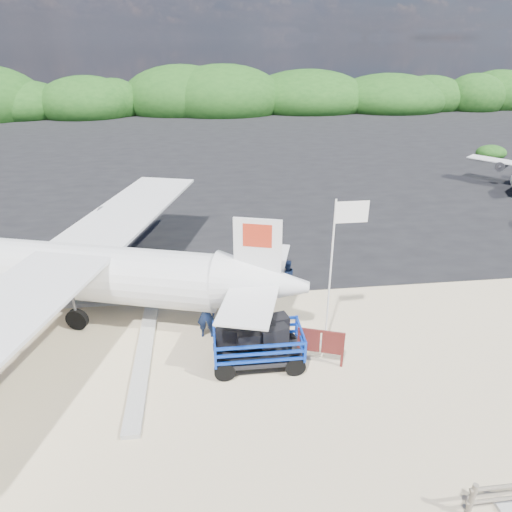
{
  "coord_description": "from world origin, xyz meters",
  "views": [
    {
      "loc": [
        -2.29,
        -10.87,
        9.36
      ],
      "look_at": [
        -0.43,
        4.78,
        1.8
      ],
      "focal_mm": 32.0,
      "sensor_mm": 36.0,
      "label": 1
    }
  ],
  "objects_px": {
    "crew_b": "(286,277)",
    "aircraft_small": "(83,143)",
    "crew_a": "(206,315)",
    "signboard": "(319,363)",
    "baggage_cart": "(258,364)",
    "flagpole": "(325,343)",
    "aircraft_large": "(364,163)"
  },
  "relations": [
    {
      "from": "signboard",
      "to": "aircraft_small",
      "type": "height_order",
      "value": "aircraft_small"
    },
    {
      "from": "signboard",
      "to": "aircraft_large",
      "type": "relative_size",
      "value": 0.09
    },
    {
      "from": "crew_b",
      "to": "aircraft_small",
      "type": "relative_size",
      "value": 0.21
    },
    {
      "from": "crew_b",
      "to": "aircraft_small",
      "type": "distance_m",
      "value": 34.55
    },
    {
      "from": "flagpole",
      "to": "signboard",
      "type": "relative_size",
      "value": 3.3
    },
    {
      "from": "crew_b",
      "to": "signboard",
      "type": "bearing_deg",
      "value": 82.12
    },
    {
      "from": "flagpole",
      "to": "aircraft_large",
      "type": "distance_m",
      "value": 25.6
    },
    {
      "from": "crew_a",
      "to": "crew_b",
      "type": "height_order",
      "value": "crew_a"
    },
    {
      "from": "crew_b",
      "to": "aircraft_small",
      "type": "bearing_deg",
      "value": -76.32
    },
    {
      "from": "crew_a",
      "to": "aircraft_small",
      "type": "bearing_deg",
      "value": -67.25
    },
    {
      "from": "baggage_cart",
      "to": "signboard",
      "type": "relative_size",
      "value": 1.93
    },
    {
      "from": "aircraft_large",
      "to": "aircraft_small",
      "type": "relative_size",
      "value": 2.58
    },
    {
      "from": "flagpole",
      "to": "aircraft_small",
      "type": "height_order",
      "value": "flagpole"
    },
    {
      "from": "crew_b",
      "to": "aircraft_small",
      "type": "xyz_separation_m",
      "value": [
        -14.67,
        31.27,
        -0.75
      ]
    },
    {
      "from": "crew_a",
      "to": "crew_b",
      "type": "bearing_deg",
      "value": -137.92
    },
    {
      "from": "signboard",
      "to": "crew_a",
      "type": "relative_size",
      "value": 0.9
    },
    {
      "from": "crew_a",
      "to": "signboard",
      "type": "bearing_deg",
      "value": 155.61
    },
    {
      "from": "crew_a",
      "to": "baggage_cart",
      "type": "bearing_deg",
      "value": 136.31
    },
    {
      "from": "flagpole",
      "to": "crew_a",
      "type": "distance_m",
      "value": 4.16
    },
    {
      "from": "baggage_cart",
      "to": "aircraft_small",
      "type": "relative_size",
      "value": 0.43
    },
    {
      "from": "baggage_cart",
      "to": "aircraft_large",
      "type": "distance_m",
      "value": 27.32
    },
    {
      "from": "crew_a",
      "to": "crew_b",
      "type": "relative_size",
      "value": 1.16
    },
    {
      "from": "crew_a",
      "to": "aircraft_large",
      "type": "height_order",
      "value": "aircraft_large"
    },
    {
      "from": "crew_b",
      "to": "flagpole",
      "type": "bearing_deg",
      "value": 90.33
    },
    {
      "from": "crew_a",
      "to": "flagpole",
      "type": "bearing_deg",
      "value": 171.14
    },
    {
      "from": "flagpole",
      "to": "crew_a",
      "type": "xyz_separation_m",
      "value": [
        -3.97,
        0.91,
        0.86
      ]
    },
    {
      "from": "flagpole",
      "to": "signboard",
      "type": "bearing_deg",
      "value": -113.83
    },
    {
      "from": "baggage_cart",
      "to": "aircraft_large",
      "type": "relative_size",
      "value": 0.17
    },
    {
      "from": "flagpole",
      "to": "baggage_cart",
      "type": "bearing_deg",
      "value": -160.99
    },
    {
      "from": "crew_a",
      "to": "aircraft_large",
      "type": "distance_m",
      "value": 26.55
    },
    {
      "from": "aircraft_large",
      "to": "signboard",
      "type": "bearing_deg",
      "value": 84.62
    },
    {
      "from": "baggage_cart",
      "to": "flagpole",
      "type": "distance_m",
      "value": 2.53
    }
  ]
}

